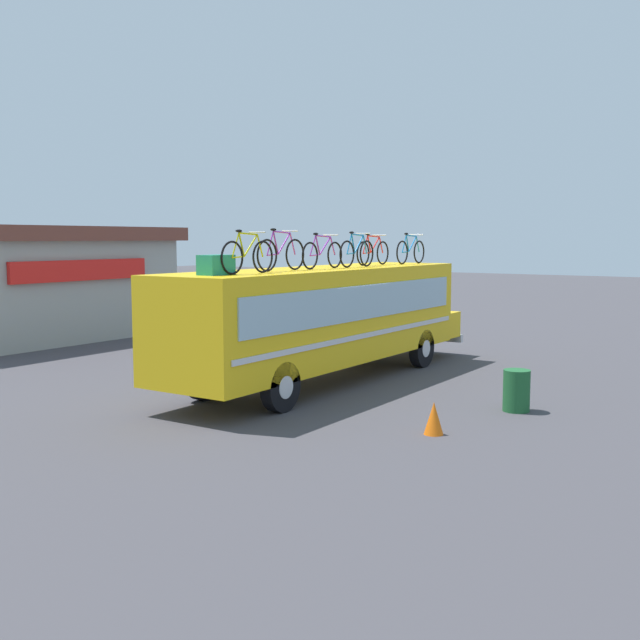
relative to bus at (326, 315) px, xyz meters
The scene contains 12 objects.
ground_plane 1.70m from the bus, behind, with size 120.00×120.00×0.00m, color #423F44.
bus is the anchor object (origin of this frame).
luggage_bag_1 4.54m from the bus, behind, with size 0.71×0.43×0.41m, color #1E7F66.
rooftop_bicycle_1 3.93m from the bus, behind, with size 1.70×0.44×0.92m.
rooftop_bicycle_2 2.60m from the bus, behind, with size 1.79×0.44×0.96m.
rooftop_bicycle_3 1.67m from the bus, 154.31° to the right, with size 1.75×0.44×0.87m.
rooftop_bicycle_4 1.83m from the bus, 25.06° to the right, with size 1.67×0.44×0.91m.
rooftop_bicycle_5 2.82m from the bus, ahead, with size 1.76×0.44×0.88m.
rooftop_bicycle_6 4.22m from the bus, ahead, with size 1.75×0.44×0.90m.
roadside_building 14.15m from the bus, 85.66° to the left, with size 10.05×7.49×4.04m.
trash_bin 5.34m from the bus, 96.38° to the right, with size 0.56×0.56×0.88m, color #1E592D.
traffic_cone 5.76m from the bus, 125.97° to the right, with size 0.37×0.37×0.61m, color orange.
Camera 1 is at (-15.77, -10.36, 3.62)m, focal length 42.64 mm.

